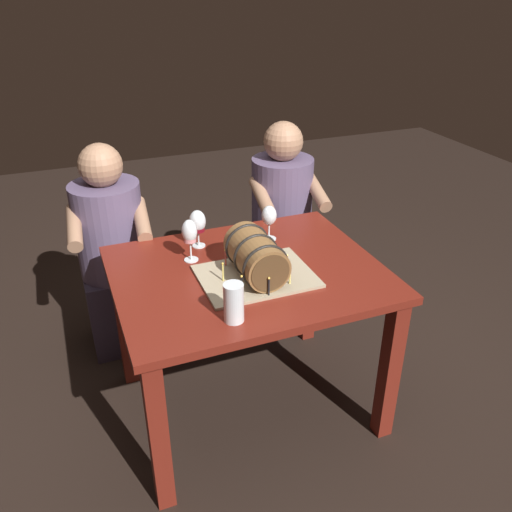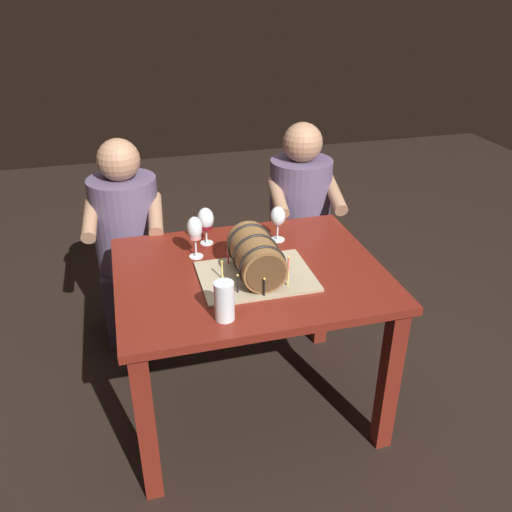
% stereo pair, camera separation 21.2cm
% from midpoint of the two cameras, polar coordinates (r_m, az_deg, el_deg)
% --- Properties ---
extents(ground_plane, '(8.00, 8.00, 0.00)m').
position_cam_midpoint_polar(ground_plane, '(2.68, -3.14, -15.57)').
color(ground_plane, black).
extents(dining_table, '(1.12, 0.89, 0.75)m').
position_cam_midpoint_polar(dining_table, '(2.29, -3.54, -4.28)').
color(dining_table, maroon).
rests_on(dining_table, ground).
extents(barrel_cake, '(0.46, 0.35, 0.20)m').
position_cam_midpoint_polar(barrel_cake, '(2.13, -2.85, -0.39)').
color(barrel_cake, tan).
rests_on(barrel_cake, dining_table).
extents(wine_glass_rose, '(0.07, 0.07, 0.19)m').
position_cam_midpoint_polar(wine_glass_rose, '(2.27, -9.83, 2.35)').
color(wine_glass_rose, white).
rests_on(wine_glass_rose, dining_table).
extents(wine_glass_red, '(0.08, 0.08, 0.18)m').
position_cam_midpoint_polar(wine_glass_red, '(2.40, -8.85, 3.48)').
color(wine_glass_red, white).
rests_on(wine_glass_red, dining_table).
extents(wine_glass_empty, '(0.07, 0.07, 0.17)m').
position_cam_midpoint_polar(wine_glass_empty, '(2.43, -1.08, 4.22)').
color(wine_glass_empty, white).
rests_on(wine_glass_empty, dining_table).
extents(beer_pint, '(0.07, 0.07, 0.15)m').
position_cam_midpoint_polar(beer_pint, '(1.89, -5.65, -5.31)').
color(beer_pint, white).
rests_on(beer_pint, dining_table).
extents(person_seated_left, '(0.41, 0.49, 1.14)m').
position_cam_midpoint_polar(person_seated_left, '(2.88, -17.12, -0.29)').
color(person_seated_left, '#372D40').
rests_on(person_seated_left, ground).
extents(person_seated_right, '(0.41, 0.50, 1.16)m').
position_cam_midpoint_polar(person_seated_right, '(3.07, 0.76, 2.92)').
color(person_seated_right, '#372D40').
rests_on(person_seated_right, ground).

